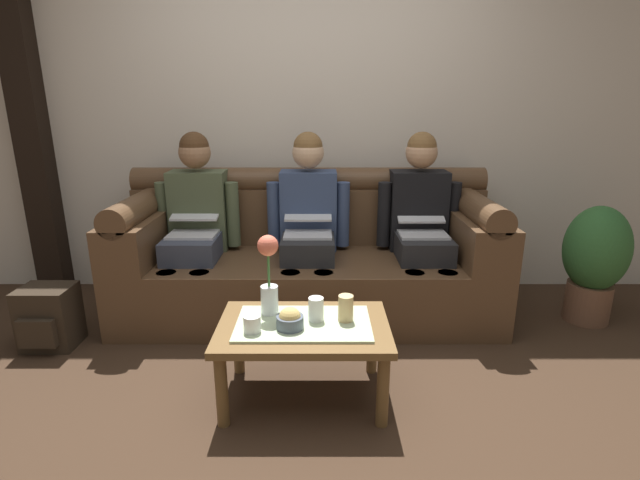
# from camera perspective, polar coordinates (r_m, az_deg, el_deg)

# --- Properties ---
(ground_plane) EXTENTS (14.00, 14.00, 0.00)m
(ground_plane) POSITION_cam_1_polar(r_m,az_deg,el_deg) (2.36, -1.97, -20.30)
(ground_plane) COLOR #382619
(back_wall_patterned) EXTENTS (6.00, 0.12, 2.90)m
(back_wall_patterned) POSITION_cam_1_polar(r_m,az_deg,el_deg) (3.59, -1.22, 17.05)
(back_wall_patterned) COLOR beige
(back_wall_patterned) RESTS_ON ground_plane
(timber_pillar) EXTENTS (0.20, 0.20, 2.90)m
(timber_pillar) POSITION_cam_1_polar(r_m,az_deg,el_deg) (4.04, -31.84, 14.62)
(timber_pillar) COLOR black
(timber_pillar) RESTS_ON ground_plane
(couch) EXTENTS (2.48, 0.88, 0.96)m
(couch) POSITION_cam_1_polar(r_m,az_deg,el_deg) (3.23, -1.31, -2.40)
(couch) COLOR #513823
(couch) RESTS_ON ground_plane
(person_left) EXTENTS (0.56, 0.67, 1.22)m
(person_left) POSITION_cam_1_polar(r_m,az_deg,el_deg) (3.25, -14.70, 2.52)
(person_left) COLOR #383D4C
(person_left) RESTS_ON ground_plane
(person_middle) EXTENTS (0.56, 0.67, 1.22)m
(person_middle) POSITION_cam_1_polar(r_m,az_deg,el_deg) (3.15, -1.35, 2.59)
(person_middle) COLOR #232326
(person_middle) RESTS_ON ground_plane
(person_right) EXTENTS (0.56, 0.67, 1.22)m
(person_right) POSITION_cam_1_polar(r_m,az_deg,el_deg) (3.22, 12.15, 2.53)
(person_right) COLOR #232326
(person_right) RESTS_ON ground_plane
(coffee_table) EXTENTS (0.82, 0.54, 0.40)m
(coffee_table) POSITION_cam_1_polar(r_m,az_deg,el_deg) (2.30, -1.92, -11.33)
(coffee_table) COLOR brown
(coffee_table) RESTS_ON ground_plane
(flower_vase) EXTENTS (0.10, 0.10, 0.40)m
(flower_vase) POSITION_cam_1_polar(r_m,az_deg,el_deg) (2.30, -6.14, -3.99)
(flower_vase) COLOR silver
(flower_vase) RESTS_ON coffee_table
(snack_bowl) EXTENTS (0.13, 0.13, 0.10)m
(snack_bowl) POSITION_cam_1_polar(r_m,az_deg,el_deg) (2.21, -3.58, -9.62)
(snack_bowl) COLOR #4C5666
(snack_bowl) RESTS_ON coffee_table
(cup_near_left) EXTENTS (0.08, 0.08, 0.08)m
(cup_near_left) POSITION_cam_1_polar(r_m,az_deg,el_deg) (2.19, -8.13, -10.00)
(cup_near_left) COLOR white
(cup_near_left) RESTS_ON coffee_table
(cup_near_right) EXTENTS (0.07, 0.07, 0.13)m
(cup_near_right) POSITION_cam_1_polar(r_m,az_deg,el_deg) (2.27, 3.21, -8.23)
(cup_near_right) COLOR #DBB77A
(cup_near_right) RESTS_ON coffee_table
(cup_far_center) EXTENTS (0.07, 0.07, 0.11)m
(cup_far_center) POSITION_cam_1_polar(r_m,az_deg,el_deg) (2.27, -0.41, -8.35)
(cup_far_center) COLOR white
(cup_far_center) RESTS_ON coffee_table
(backpack_left) EXTENTS (0.30, 0.28, 0.37)m
(backpack_left) POSITION_cam_1_polar(r_m,az_deg,el_deg) (3.24, -29.88, -8.13)
(backpack_left) COLOR #2D2319
(backpack_left) RESTS_ON ground_plane
(potted_plant) EXTENTS (0.40, 0.40, 0.78)m
(potted_plant) POSITION_cam_1_polar(r_m,az_deg,el_deg) (3.54, 30.39, -1.99)
(potted_plant) COLOR brown
(potted_plant) RESTS_ON ground_plane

